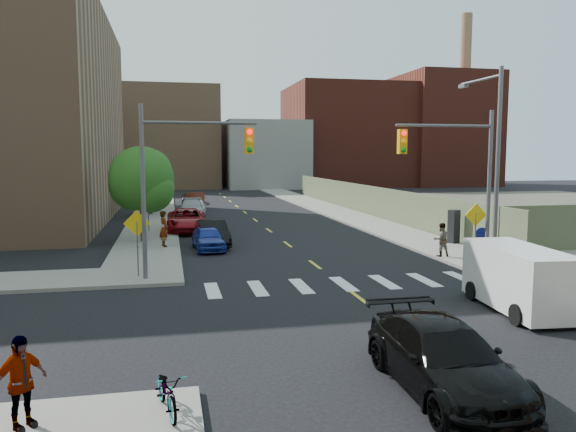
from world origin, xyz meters
name	(u,v)px	position (x,y,z in m)	size (l,w,h in m)	color
ground	(378,312)	(0.00, 0.00, 0.00)	(160.00, 160.00, 0.00)	black
sidewalk_nw	(156,204)	(-7.75, 41.50, 0.07)	(3.50, 73.00, 0.15)	gray
sidewalk_ne	(305,201)	(7.75, 41.50, 0.07)	(3.50, 73.00, 0.15)	gray
fence_north	(365,200)	(9.60, 28.00, 1.25)	(0.12, 44.00, 2.50)	#626B4B
gravel_lot	(542,208)	(28.00, 30.00, 0.03)	(36.00, 42.00, 0.06)	#595447
bg_bldg_west	(58,148)	(-22.00, 70.00, 6.00)	(14.00, 18.00, 12.00)	#592319
bg_bldg_midwest	(171,138)	(-6.00, 72.00, 7.50)	(14.00, 16.00, 15.00)	#8C6B4C
bg_bldg_center	(263,155)	(8.00, 70.00, 5.00)	(12.00, 16.00, 10.00)	gray
bg_bldg_east	(345,136)	(22.00, 72.00, 8.00)	(18.00, 18.00, 16.00)	#592319
bg_bldg_fareast	(441,130)	(38.00, 70.00, 9.00)	(14.00, 16.00, 18.00)	#592319
smokestack	(464,100)	(42.00, 70.00, 14.00)	(1.80, 1.80, 28.00)	#8C6B4C
signal_nw	(182,168)	(-5.98, 6.00, 4.53)	(4.59, 0.30, 7.00)	#59595E
signal_ne	(459,166)	(5.98, 6.00, 4.53)	(4.59, 0.30, 7.00)	#59595E
streetlight_ne	(493,151)	(8.20, 6.90, 5.22)	(0.25, 3.70, 9.00)	#59595E
warn_sign_nw	(137,231)	(-7.80, 6.50, 1.99)	(1.06, 0.06, 2.83)	#59595E
warn_sign_ne	(476,222)	(7.20, 6.50, 1.99)	(1.06, 0.06, 2.83)	#59595E
warn_sign_midwest	(148,203)	(-7.80, 20.00, 1.99)	(1.06, 0.06, 2.83)	#59595E
tree_west_near	(141,183)	(-8.00, 16.05, 3.48)	(3.66, 3.64, 5.52)	#332114
tree_west_far	(150,174)	(-8.00, 31.05, 3.48)	(3.66, 3.64, 5.52)	#332114
parked_car_blue	(208,238)	(-4.52, 13.04, 0.64)	(1.51, 3.74, 1.27)	navy
parked_car_black	(212,233)	(-4.20, 14.43, 0.71)	(1.50, 4.30, 1.42)	black
parked_car_red	(187,220)	(-5.40, 20.53, 0.76)	(2.52, 5.47, 1.52)	maroon
parked_car_silver	(192,208)	(-4.69, 29.98, 0.70)	(1.96, 4.83, 1.40)	#97999E
parked_car_white	(197,206)	(-4.20, 31.40, 0.66)	(1.56, 3.88, 1.32)	silver
parked_car_maroon	(195,201)	(-4.20, 34.95, 0.79)	(1.67, 4.80, 1.58)	#40150C
parked_car_grey	(192,198)	(-4.20, 41.92, 0.61)	(2.02, 4.37, 1.21)	black
black_sedan	(443,358)	(-0.87, -6.00, 0.74)	(2.06, 5.08, 1.47)	black
cargo_van	(517,276)	(4.51, -0.63, 1.10)	(2.24, 4.72, 2.10)	white
mailbox	(481,242)	(8.20, 7.58, 0.83)	(0.71, 0.64, 1.41)	#0F1457
payphone	(454,226)	(8.95, 11.69, 1.07)	(0.55, 0.45, 1.85)	black
pedestrian_west	(164,229)	(-6.81, 13.76, 1.11)	(0.70, 0.46, 1.92)	gray
pedestrian_east	(441,240)	(6.30, 8.02, 0.96)	(0.79, 0.61, 1.62)	gray
pedestrian_sw	(20,382)	(-9.20, -6.20, 1.01)	(1.01, 0.42, 1.72)	gray
bicycle	(167,391)	(-6.64, -6.13, 0.57)	(0.56, 1.60, 0.84)	gray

